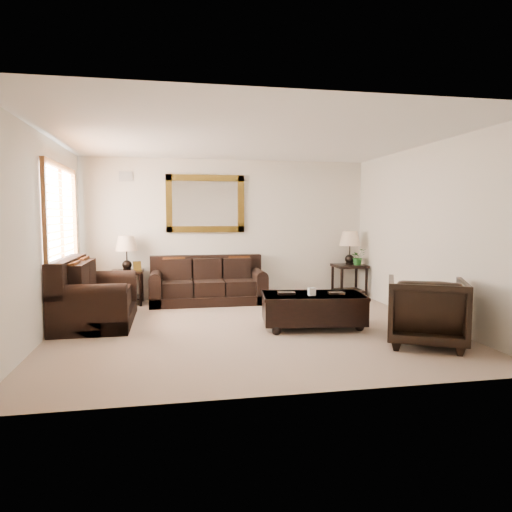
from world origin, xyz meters
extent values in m
cube|color=gray|center=(0.00, 0.00, 0.00)|extent=(5.50, 5.00, 0.01)
cube|color=white|center=(0.00, 0.00, 2.70)|extent=(5.50, 5.00, 0.01)
cube|color=beige|center=(0.00, 2.50, 1.35)|extent=(5.50, 0.01, 2.70)
cube|color=beige|center=(0.00, -2.50, 1.35)|extent=(5.50, 0.01, 2.70)
cube|color=beige|center=(-2.75, 0.00, 1.35)|extent=(0.01, 5.00, 2.70)
cube|color=beige|center=(2.75, 0.00, 1.35)|extent=(0.01, 5.00, 2.70)
cube|color=white|center=(-2.73, 0.90, 1.55)|extent=(0.01, 1.80, 1.50)
cube|color=brown|center=(-2.70, 0.90, 2.34)|extent=(0.06, 1.96, 0.08)
cube|color=brown|center=(-2.70, 0.90, 0.76)|extent=(0.06, 1.96, 0.08)
cube|color=brown|center=(-2.70, -0.04, 1.55)|extent=(0.06, 0.08, 1.50)
cube|color=brown|center=(-2.70, 1.84, 1.55)|extent=(0.06, 0.08, 1.50)
cube|color=brown|center=(-2.70, 0.90, 1.55)|extent=(0.05, 0.05, 1.50)
cube|color=#462D0E|center=(-0.43, 2.46, 1.85)|extent=(1.50, 0.06, 1.10)
cube|color=white|center=(-0.43, 2.48, 1.85)|extent=(1.26, 0.01, 0.86)
cube|color=#999999|center=(-1.90, 2.48, 2.35)|extent=(0.25, 0.02, 0.18)
cube|color=black|center=(-0.43, 2.02, 0.09)|extent=(2.11, 0.91, 0.17)
cube|color=black|center=(-0.43, 2.37, 0.65)|extent=(2.11, 0.21, 0.43)
cube|color=black|center=(-0.99, 2.00, 0.30)|extent=(0.54, 0.75, 0.26)
cube|color=black|center=(-0.43, 2.00, 0.30)|extent=(0.54, 0.75, 0.26)
cube|color=black|center=(0.13, 2.00, 0.30)|extent=(0.54, 0.75, 0.26)
cube|color=black|center=(-1.38, 2.02, 0.25)|extent=(0.21, 0.91, 0.51)
cylinder|color=black|center=(-1.38, 2.02, 0.51)|extent=(0.21, 0.89, 0.21)
cube|color=black|center=(0.52, 2.02, 0.25)|extent=(0.21, 0.91, 0.51)
cylinder|color=black|center=(0.52, 2.02, 0.51)|extent=(0.21, 0.89, 0.21)
cube|color=#632B0D|center=(-1.04, 2.20, 0.64)|extent=(0.40, 0.18, 0.41)
cube|color=#632B0D|center=(0.19, 2.20, 0.64)|extent=(0.40, 0.18, 0.41)
cube|color=black|center=(-2.21, 0.73, 0.10)|extent=(1.05, 1.76, 0.20)
cube|color=black|center=(-2.61, 0.73, 0.74)|extent=(0.24, 1.76, 0.50)
cube|color=black|center=(-2.18, 0.41, 0.35)|extent=(0.86, 0.61, 0.30)
cube|color=black|center=(-2.18, 1.05, 0.35)|extent=(0.86, 0.61, 0.30)
cube|color=black|center=(-2.21, -0.03, 0.29)|extent=(1.05, 0.24, 0.58)
cylinder|color=black|center=(-2.21, -0.03, 0.58)|extent=(1.03, 0.24, 0.24)
cube|color=black|center=(-2.21, 1.49, 0.29)|extent=(1.05, 0.24, 0.58)
cylinder|color=black|center=(-2.21, 1.49, 0.58)|extent=(1.03, 0.24, 0.24)
cube|color=#632B0D|center=(-2.40, 0.36, 0.74)|extent=(0.20, 0.46, 0.48)
cube|color=#632B0D|center=(-2.40, 1.11, 0.74)|extent=(0.20, 0.46, 0.48)
cube|color=black|center=(-1.89, 2.17, 0.60)|extent=(0.57, 0.57, 0.05)
cube|color=black|center=(-1.89, 2.17, 0.12)|extent=(0.49, 0.49, 0.03)
cylinder|color=black|center=(-2.13, 1.93, 0.29)|extent=(0.05, 0.05, 0.57)
cylinder|color=black|center=(-1.65, 1.93, 0.29)|extent=(0.05, 0.05, 0.57)
cylinder|color=black|center=(-2.13, 2.42, 0.29)|extent=(0.05, 0.05, 0.57)
cylinder|color=black|center=(-1.65, 2.42, 0.29)|extent=(0.05, 0.05, 0.57)
sphere|color=black|center=(-1.89, 2.17, 0.73)|extent=(0.18, 0.18, 0.18)
cylinder|color=black|center=(-1.89, 2.17, 0.91)|extent=(0.02, 0.02, 0.37)
cone|color=#CFAD8A|center=(-1.89, 2.17, 1.12)|extent=(0.39, 0.39, 0.27)
cube|color=#462D0E|center=(-1.70, 2.07, 0.71)|extent=(0.16, 0.10, 0.18)
cube|color=black|center=(2.40, 2.16, 0.62)|extent=(0.60, 0.60, 0.05)
cube|color=black|center=(2.40, 2.16, 0.13)|extent=(0.51, 0.51, 0.03)
cylinder|color=black|center=(2.15, 1.91, 0.30)|extent=(0.05, 0.05, 0.60)
cylinder|color=black|center=(2.65, 1.91, 0.30)|extent=(0.05, 0.05, 0.60)
cylinder|color=black|center=(2.15, 2.42, 0.30)|extent=(0.05, 0.05, 0.60)
cylinder|color=black|center=(2.65, 2.42, 0.30)|extent=(0.05, 0.05, 0.60)
sphere|color=black|center=(2.40, 2.16, 0.76)|extent=(0.18, 0.18, 0.18)
cylinder|color=black|center=(2.40, 2.16, 0.95)|extent=(0.03, 0.03, 0.39)
cone|color=#CFAD8A|center=(2.40, 2.16, 1.17)|extent=(0.41, 0.41, 0.28)
sphere|color=black|center=(0.30, -0.43, 0.05)|extent=(0.13, 0.13, 0.13)
sphere|color=black|center=(1.51, -0.43, 0.05)|extent=(0.13, 0.13, 0.13)
sphere|color=black|center=(0.30, 0.12, 0.05)|extent=(0.13, 0.13, 0.13)
sphere|color=black|center=(1.51, 0.12, 0.05)|extent=(0.13, 0.13, 0.13)
cube|color=black|center=(0.91, -0.15, 0.29)|extent=(1.52, 0.95, 0.40)
cube|color=black|center=(0.91, -0.15, 0.47)|extent=(1.55, 0.97, 0.04)
cube|color=black|center=(0.52, -0.10, 0.51)|extent=(0.26, 0.20, 0.03)
cube|color=black|center=(1.23, -0.21, 0.51)|extent=(0.24, 0.18, 0.03)
cube|color=white|center=(0.85, -0.26, 0.55)|extent=(0.11, 0.08, 0.11)
imported|color=black|center=(2.03, -1.25, 0.47)|extent=(1.20, 1.17, 0.94)
imported|color=#1F551D|center=(2.53, 2.05, 0.78)|extent=(0.37, 0.39, 0.25)
camera|label=1|loc=(-1.10, -6.37, 1.61)|focal=32.00mm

